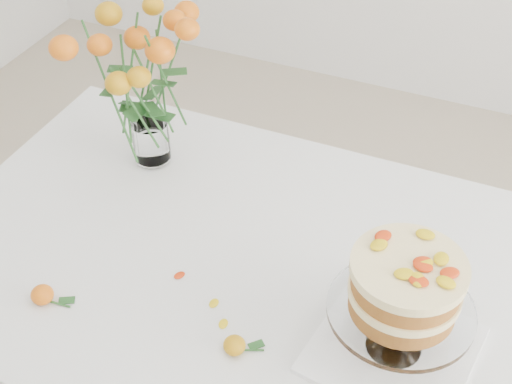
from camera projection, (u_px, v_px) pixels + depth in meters
table at (251, 287)px, 1.58m from camera, size 1.43×0.93×0.76m
napkin at (393, 349)px, 1.35m from camera, size 0.32×0.32×0.01m
cake_stand at (405, 291)px, 1.24m from camera, size 0.27×0.27×0.24m
rose_vase at (143, 68)px, 1.63m from camera, size 0.31×0.31×0.45m
loose_rose_near at (235, 345)px, 1.34m from camera, size 0.07×0.05×0.04m
loose_rose_far at (42, 295)px, 1.43m from camera, size 0.08×0.05×0.04m
stray_petal_a at (179, 275)px, 1.50m from camera, size 0.03×0.02×0.00m
stray_petal_b at (214, 303)px, 1.44m from camera, size 0.03×0.02×0.00m
stray_petal_c at (223, 324)px, 1.40m from camera, size 0.03×0.02×0.00m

